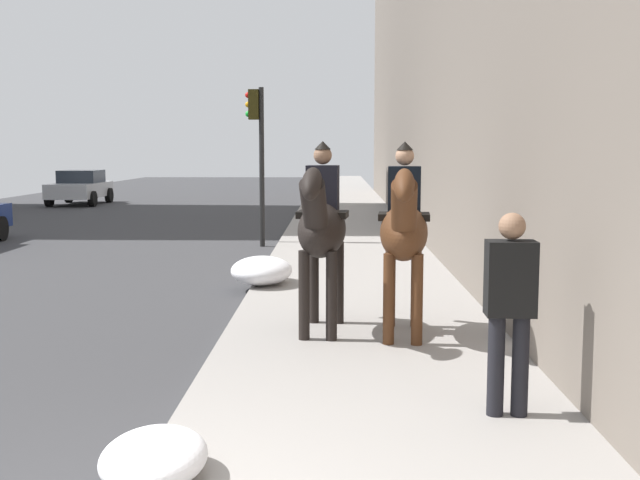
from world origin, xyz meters
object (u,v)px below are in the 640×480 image
mounted_horse_far (404,229)px  car_mid_lane (80,187)px  pedestrian_greeting (510,300)px  mounted_horse_near (321,227)px  traffic_light_near_curb (258,140)px

mounted_horse_far → car_mid_lane: mounted_horse_far is taller
pedestrian_greeting → car_mid_lane: size_ratio=0.44×
mounted_horse_far → pedestrian_greeting: bearing=18.3°
mounted_horse_far → pedestrian_greeting: (-2.71, -0.64, -0.30)m
mounted_horse_far → car_mid_lane: size_ratio=0.60×
mounted_horse_far → pedestrian_greeting: 2.80m
mounted_horse_near → pedestrian_greeting: mounted_horse_near is taller
pedestrian_greeting → mounted_horse_near: bearing=30.5°
mounted_horse_far → mounted_horse_near: bearing=-96.1°
mounted_horse_near → traffic_light_near_curb: traffic_light_near_curb is taller
traffic_light_near_curb → car_mid_lane: bearing=32.5°
pedestrian_greeting → traffic_light_near_curb: bearing=16.8°
traffic_light_near_curb → mounted_horse_far: bearing=-164.3°
pedestrian_greeting → traffic_light_near_curb: (12.10, 3.27, 1.43)m
mounted_horse_far → pedestrian_greeting: size_ratio=1.35×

